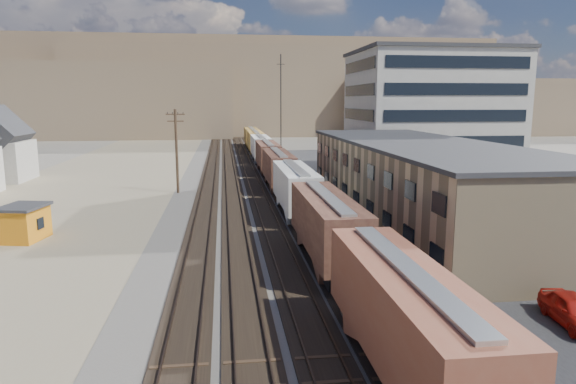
{
  "coord_description": "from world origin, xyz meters",
  "views": [
    {
      "loc": [
        -3.01,
        -19.91,
        10.86
      ],
      "look_at": [
        2.59,
        24.3,
        3.0
      ],
      "focal_mm": 32.0,
      "sensor_mm": 36.0,
      "label": 1
    }
  ],
  "objects": [
    {
      "name": "ground",
      "position": [
        0.0,
        0.0,
        0.0
      ],
      "size": [
        300.0,
        300.0,
        0.0
      ],
      "primitive_type": "plane",
      "color": "#6B6356",
      "rests_on": "ground"
    },
    {
      "name": "hills_north",
      "position": [
        0.17,
        167.92,
        14.1
      ],
      "size": [
        265.0,
        80.0,
        32.0
      ],
      "color": "brown",
      "rests_on": "ground"
    },
    {
      "name": "radio_mast",
      "position": [
        6.0,
        60.0,
        9.12
      ],
      "size": [
        1.2,
        0.16,
        18.0
      ],
      "color": "black",
      "rests_on": "ground"
    },
    {
      "name": "office_tower",
      "position": [
        27.95,
        54.95,
        9.26
      ],
      "size": [
        22.6,
        18.6,
        18.45
      ],
      "color": "#9E998E",
      "rests_on": "ground"
    },
    {
      "name": "parked_car_blue",
      "position": [
        24.0,
        43.59,
        0.66
      ],
      "size": [
        3.69,
        5.22,
        1.32
      ],
      "primitive_type": "imported",
      "rotation": [
        0.0,
        0.0,
        0.35
      ],
      "color": "navy",
      "rests_on": "ground"
    },
    {
      "name": "ballast_bed",
      "position": [
        0.0,
        50.0,
        0.03
      ],
      "size": [
        18.0,
        200.0,
        0.06
      ],
      "primitive_type": "cube",
      "color": "#4C4742",
      "rests_on": "ground"
    },
    {
      "name": "dirt_yard",
      "position": [
        -20.0,
        40.0,
        0.01
      ],
      "size": [
        24.0,
        180.0,
        0.03
      ],
      "primitive_type": "cube",
      "color": "#86775C",
      "rests_on": "ground"
    },
    {
      "name": "parked_car_red",
      "position": [
        13.86,
        1.83,
        0.76
      ],
      "size": [
        2.34,
        4.67,
        1.53
      ],
      "primitive_type": "imported",
      "rotation": [
        0.0,
        0.0,
        -0.12
      ],
      "color": "#AC180F",
      "rests_on": "ground"
    },
    {
      "name": "freight_train",
      "position": [
        3.8,
        51.08,
        2.79
      ],
      "size": [
        3.0,
        119.74,
        4.46
      ],
      "color": "black",
      "rests_on": "ground"
    },
    {
      "name": "asphalt_lot",
      "position": [
        22.0,
        35.0,
        0.02
      ],
      "size": [
        26.0,
        120.0,
        0.04
      ],
      "primitive_type": "cube",
      "color": "#232326",
      "rests_on": "ground"
    },
    {
      "name": "utility_pole_north",
      "position": [
        -8.5,
        42.0,
        5.3
      ],
      "size": [
        2.2,
        0.32,
        10.0
      ],
      "color": "#382619",
      "rests_on": "ground"
    },
    {
      "name": "rail_tracks",
      "position": [
        -0.55,
        50.0,
        0.11
      ],
      "size": [
        11.4,
        200.0,
        0.24
      ],
      "color": "black",
      "rests_on": "ground"
    },
    {
      "name": "maintenance_shed",
      "position": [
        -18.77,
        21.85,
        1.45
      ],
      "size": [
        3.68,
        4.38,
        2.84
      ],
      "color": "orange",
      "rests_on": "ground"
    },
    {
      "name": "parked_car_far",
      "position": [
        31.87,
        38.38,
        0.83
      ],
      "size": [
        3.29,
        5.23,
        1.66
      ],
      "primitive_type": "imported",
      "rotation": [
        0.0,
        0.0,
        0.29
      ],
      "color": "silver",
      "rests_on": "ground"
    },
    {
      "name": "warehouse",
      "position": [
        14.98,
        25.0,
        3.65
      ],
      "size": [
        12.4,
        40.4,
        7.25
      ],
      "color": "tan",
      "rests_on": "ground"
    }
  ]
}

